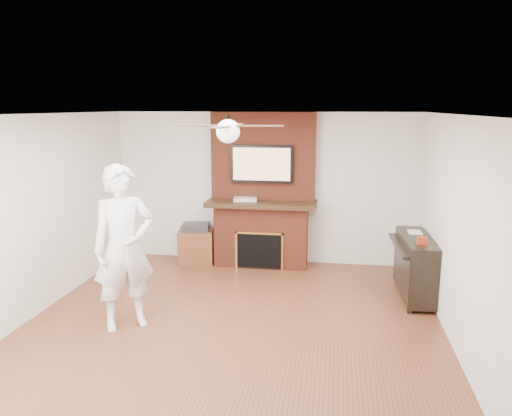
% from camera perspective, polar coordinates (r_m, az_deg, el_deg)
% --- Properties ---
extents(room_shell, '(5.36, 5.86, 2.86)m').
position_cam_1_polar(room_shell, '(5.67, -3.09, -2.12)').
color(room_shell, '#592C1A').
rests_on(room_shell, ground).
extents(fireplace, '(1.78, 0.64, 2.50)m').
position_cam_1_polar(fireplace, '(8.17, 0.70, 0.32)').
color(fireplace, brown).
rests_on(fireplace, ground).
extents(tv, '(1.00, 0.08, 0.60)m').
position_cam_1_polar(tv, '(8.02, 0.67, 5.06)').
color(tv, black).
rests_on(tv, fireplace).
extents(ceiling_fan, '(1.21, 1.21, 0.31)m').
position_cam_1_polar(ceiling_fan, '(5.52, -3.22, 8.86)').
color(ceiling_fan, black).
rests_on(ceiling_fan, room_shell).
extents(person, '(0.86, 0.81, 1.95)m').
position_cam_1_polar(person, '(6.02, -14.87, -4.39)').
color(person, silver).
rests_on(person, ground).
extents(side_table, '(0.66, 0.66, 0.66)m').
position_cam_1_polar(side_table, '(8.51, -6.86, -4.12)').
color(side_table, brown).
rests_on(side_table, ground).
extents(piano, '(0.53, 1.31, 0.94)m').
position_cam_1_polar(piano, '(7.21, 17.73, -6.22)').
color(piano, black).
rests_on(piano, ground).
extents(cable_box, '(0.41, 0.28, 0.05)m').
position_cam_1_polar(cable_box, '(8.10, -1.23, 1.02)').
color(cable_box, silver).
rests_on(cable_box, fireplace).
extents(candle_orange, '(0.06, 0.06, 0.13)m').
position_cam_1_polar(candle_orange, '(8.25, -1.25, -6.25)').
color(candle_orange, red).
rests_on(candle_orange, ground).
extents(candle_green, '(0.07, 0.07, 0.10)m').
position_cam_1_polar(candle_green, '(8.27, 0.17, -6.33)').
color(candle_green, '#4E8234').
rests_on(candle_green, ground).
extents(candle_cream, '(0.08, 0.08, 0.12)m').
position_cam_1_polar(candle_cream, '(8.16, 1.00, -6.52)').
color(candle_cream, '#FCEBC9').
rests_on(candle_cream, ground).
extents(candle_blue, '(0.06, 0.06, 0.07)m').
position_cam_1_polar(candle_blue, '(8.23, 2.30, -6.51)').
color(candle_blue, '#34459D').
rests_on(candle_blue, ground).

